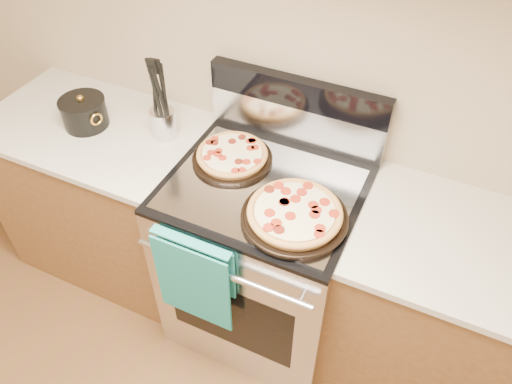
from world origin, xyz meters
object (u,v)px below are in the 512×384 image
at_px(pepperoni_pizza_front, 295,214).
at_px(utensil_crock, 164,124).
at_px(pepperoni_pizza_back, 232,156).
at_px(saucepan, 85,114).
at_px(range_body, 264,259).

xyz_separation_m(pepperoni_pizza_front, utensil_crock, (-0.70, 0.24, 0.02)).
distance_m(pepperoni_pizza_back, utensil_crock, 0.35).
height_order(utensil_crock, saucepan, utensil_crock).
bearing_deg(saucepan, pepperoni_pizza_front, -8.36).
bearing_deg(pepperoni_pizza_front, saucepan, 171.64).
bearing_deg(pepperoni_pizza_front, range_body, 143.40).
bearing_deg(pepperoni_pizza_back, utensil_crock, 174.21).
bearing_deg(utensil_crock, pepperoni_pizza_back, -5.79).
bearing_deg(range_body, utensil_crock, 168.73).
relative_size(range_body, pepperoni_pizza_back, 2.77).
bearing_deg(pepperoni_pizza_front, utensil_crock, 161.51).
relative_size(pepperoni_pizza_back, pepperoni_pizza_front, 0.84).
bearing_deg(pepperoni_pizza_back, saucepan, -176.53).
bearing_deg(utensil_crock, saucepan, -167.82).
distance_m(utensil_crock, saucepan, 0.37).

